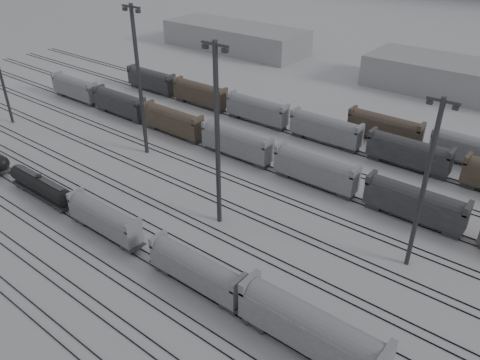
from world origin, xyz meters
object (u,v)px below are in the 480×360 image
Objects in this scene: hopper_car_c at (311,328)px; light_mast_c at (217,134)px; hopper_car_a at (104,218)px; hopper_car_b at (197,269)px; tank_car_b at (41,185)px.

light_mast_c reaches higher than hopper_car_c.
hopper_car_a is at bearing 180.00° from hopper_car_c.
hopper_car_a is 0.82× the size of hopper_car_c.
hopper_car_b is 16.04m from hopper_car_c.
hopper_car_a is 0.50× the size of light_mast_c.
tank_car_b is at bearing -154.64° from light_mast_c.
hopper_car_a is 0.98× the size of hopper_car_b.
tank_car_b is at bearing 180.00° from hopper_car_b.
hopper_car_c is at bearing -28.80° from light_mast_c.
hopper_car_b is at bearing -60.32° from light_mast_c.
tank_car_b is 16.50m from hopper_car_a.
light_mast_c is at bearing 50.48° from hopper_car_a.
hopper_car_c reaches higher than tank_car_b.
tank_car_b is 1.19× the size of hopper_car_a.
tank_car_b is 50.42m from hopper_car_c.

